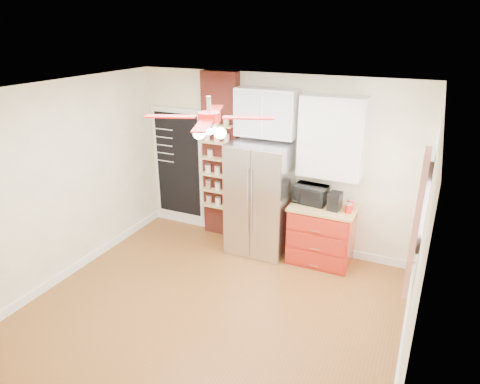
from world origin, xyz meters
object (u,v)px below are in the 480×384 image
at_px(red_cabinet, 321,234).
at_px(pantry_jar_oats, 210,153).
at_px(fridge, 260,198).
at_px(canister_left, 348,209).
at_px(coffee_maker, 335,201).
at_px(ceiling_fan, 209,118).
at_px(toaster_oven, 311,194).

xyz_separation_m(red_cabinet, pantry_jar_oats, (-1.90, 0.11, 0.98)).
distance_m(fridge, canister_left, 1.34).
relative_size(fridge, coffee_maker, 6.90).
xyz_separation_m(ceiling_fan, canister_left, (1.29, 1.59, -1.46)).
distance_m(fridge, red_cabinet, 1.06).
bearing_deg(toaster_oven, fridge, -167.16).
relative_size(ceiling_fan, pantry_jar_oats, 12.01).
height_order(red_cabinet, canister_left, canister_left).
height_order(ceiling_fan, canister_left, ceiling_fan).
relative_size(toaster_oven, coffee_maker, 1.88).
distance_m(coffee_maker, pantry_jar_oats, 2.11).
relative_size(ceiling_fan, canister_left, 11.13).
xyz_separation_m(red_cabinet, canister_left, (0.37, -0.09, 0.51)).
relative_size(ceiling_fan, toaster_oven, 2.94).
relative_size(coffee_maker, pantry_jar_oats, 2.18).
height_order(fridge, toaster_oven, fridge).
bearing_deg(canister_left, ceiling_fan, -128.98).
bearing_deg(fridge, toaster_oven, 8.01).
bearing_deg(coffee_maker, fridge, -175.11).
bearing_deg(pantry_jar_oats, coffee_maker, -4.35).
bearing_deg(ceiling_fan, fridge, 91.76).
xyz_separation_m(coffee_maker, canister_left, (0.20, -0.04, -0.06)).
bearing_deg(canister_left, pantry_jar_oats, 175.05).
distance_m(ceiling_fan, pantry_jar_oats, 2.27).
distance_m(canister_left, pantry_jar_oats, 2.32).
bearing_deg(fridge, ceiling_fan, -88.24).
xyz_separation_m(toaster_oven, pantry_jar_oats, (-1.68, 0.05, 0.40)).
bearing_deg(red_cabinet, pantry_jar_oats, 176.68).
height_order(red_cabinet, coffee_maker, coffee_maker).
distance_m(toaster_oven, pantry_jar_oats, 1.73).
height_order(coffee_maker, pantry_jar_oats, pantry_jar_oats).
distance_m(red_cabinet, coffee_maker, 0.60).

